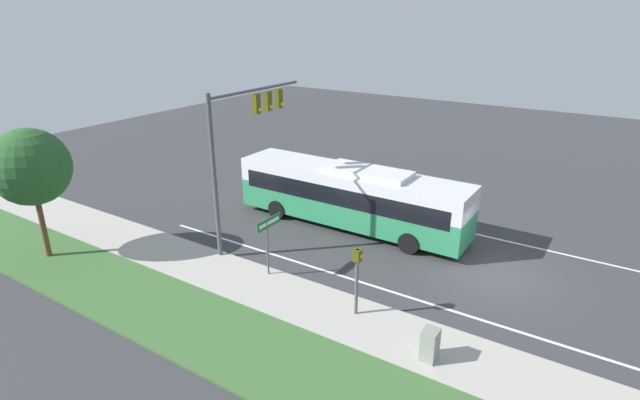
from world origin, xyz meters
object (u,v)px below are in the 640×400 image
Objects in this scene: signal_gantry at (244,132)px; utility_cabinet at (430,345)px; street_sign at (268,234)px; bus at (351,194)px; pedestrian_signal at (357,271)px.

signal_gantry reaches higher than utility_cabinet.
utility_cabinet is (-3.75, -10.54, -4.68)m from signal_gantry.
utility_cabinet is at bearing -101.95° from street_sign.
signal_gantry is 6.85× the size of utility_cabinet.
bus is at bearing -37.84° from signal_gantry.
street_sign is at bearing -126.16° from signal_gantry.
utility_cabinet is at bearing -107.05° from pedestrian_signal.
bus is at bearing 31.01° from pedestrian_signal.
bus is 4.59× the size of street_sign.
signal_gantry reaches higher than street_sign.
street_sign is (-2.13, -2.92, -3.44)m from signal_gantry.
pedestrian_signal is (-6.93, -4.16, 0.11)m from bus.
pedestrian_signal is 2.52× the size of utility_cabinet.
street_sign is at bearing 81.78° from pedestrian_signal.
utility_cabinet is (-1.61, -7.62, -1.24)m from street_sign.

